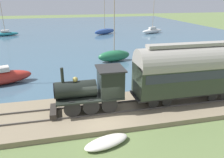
{
  "coord_description": "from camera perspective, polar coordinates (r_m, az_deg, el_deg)",
  "views": [
    {
      "loc": [
        -13.02,
        2.33,
        8.2
      ],
      "look_at": [
        3.85,
        -1.53,
        1.68
      ],
      "focal_mm": 35.0,
      "sensor_mm": 36.0,
      "label": 1
    }
  ],
  "objects": [
    {
      "name": "sailboat_red",
      "position": [
        24.25,
        -27.06,
        0.4
      ],
      "size": [
        3.25,
        6.05,
        8.62
      ],
      "rotation": [
        0.0,
        0.0,
        0.28
      ],
      "color": "#B72D23",
      "rests_on": "harbor_water"
    },
    {
      "name": "harbor_water",
      "position": [
        57.83,
        -10.69,
        12.15
      ],
      "size": [
        80.0,
        80.0,
        0.01
      ],
      "color": "#426075",
      "rests_on": "ground"
    },
    {
      "name": "passenger_coach",
      "position": [
        17.69,
        19.27,
        2.28
      ],
      "size": [
        2.39,
        8.61,
        4.55
      ],
      "color": "black",
      "rests_on": "rail_embankment"
    },
    {
      "name": "rowboat_near_shore",
      "position": [
        25.61,
        19.86,
        1.11
      ],
      "size": [
        2.16,
        2.0,
        0.33
      ],
      "rotation": [
        0.0,
        0.0,
        -0.9
      ],
      "color": "#B7B2A3",
      "rests_on": "harbor_water"
    },
    {
      "name": "sailboat_green",
      "position": [
        29.59,
        0.56,
        6.13
      ],
      "size": [
        2.2,
        4.72,
        8.98
      ],
      "rotation": [
        0.0,
        0.0,
        0.18
      ],
      "color": "#236B42",
      "rests_on": "harbor_water"
    },
    {
      "name": "rowboat_off_pier",
      "position": [
        30.31,
        11.84,
        5.04
      ],
      "size": [
        2.39,
        2.24,
        0.53
      ],
      "rotation": [
        0.0,
        0.0,
        -0.88
      ],
      "color": "#B7B2A3",
      "rests_on": "harbor_water"
    },
    {
      "name": "sailboat_white",
      "position": [
        54.44,
        10.48,
        12.32
      ],
      "size": [
        3.23,
        6.14,
        9.47
      ],
      "rotation": [
        0.0,
        0.0,
        0.36
      ],
      "color": "white",
      "rests_on": "harbor_water"
    },
    {
      "name": "rowboat_far_out",
      "position": [
        28.26,
        17.47,
        3.18
      ],
      "size": [
        2.19,
        2.11,
        0.33
      ],
      "rotation": [
        0.0,
        0.0,
        -0.84
      ],
      "color": "silver",
      "rests_on": "harbor_water"
    },
    {
      "name": "sailboat_teal",
      "position": [
        55.39,
        -26.1,
        10.61
      ],
      "size": [
        2.7,
        5.73,
        7.68
      ],
      "rotation": [
        0.0,
        0.0,
        0.2
      ],
      "color": "#1E707A",
      "rests_on": "harbor_water"
    },
    {
      "name": "sailboat_blue",
      "position": [
        52.37,
        -1.93,
        12.36
      ],
      "size": [
        3.96,
        5.77,
        8.58
      ],
      "rotation": [
        0.0,
        0.0,
        0.52
      ],
      "color": "#335199",
      "rests_on": "harbor_water"
    },
    {
      "name": "beached_dinghy",
      "position": [
        13.33,
        -1.42,
        -16.13
      ],
      "size": [
        1.88,
        3.0,
        0.44
      ],
      "color": "beige",
      "rests_on": "ground"
    },
    {
      "name": "rail_embankment",
      "position": [
        16.43,
        -3.13,
        -8.57
      ],
      "size": [
        5.48,
        56.0,
        0.49
      ],
      "color": "#84755B",
      "rests_on": "ground"
    },
    {
      "name": "steam_locomotive",
      "position": [
        15.5,
        -4.55,
        -2.11
      ],
      "size": [
        2.12,
        5.28,
        3.31
      ],
      "color": "black",
      "rests_on": "rail_embankment"
    },
    {
      "name": "ground_plane",
      "position": [
        15.56,
        -2.38,
        -11.17
      ],
      "size": [
        200.0,
        200.0,
        0.0
      ],
      "primitive_type": "plane",
      "color": "#607542"
    }
  ]
}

